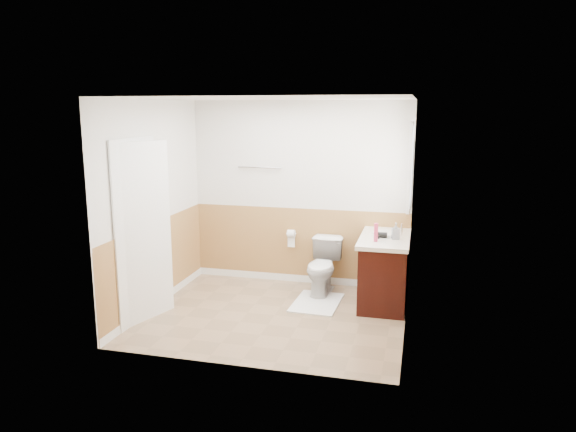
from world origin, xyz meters
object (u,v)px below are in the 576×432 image
(bath_mat, at_px, (317,303))
(soap_dispenser, at_px, (396,231))
(toilet, at_px, (323,267))
(lotion_bottle, at_px, (376,232))
(vanity_cabinet, at_px, (385,272))

(bath_mat, height_order, soap_dispenser, soap_dispenser)
(bath_mat, xyz_separation_m, soap_dispenser, (0.93, 0.14, 0.94))
(bath_mat, bearing_deg, toilet, 90.00)
(bath_mat, bearing_deg, lotion_bottle, -3.17)
(vanity_cabinet, height_order, lotion_bottle, lotion_bottle)
(bath_mat, relative_size, lotion_bottle, 3.64)
(bath_mat, distance_m, vanity_cabinet, 0.93)
(lotion_bottle, bearing_deg, vanity_cabinet, 70.57)
(vanity_cabinet, xyz_separation_m, lotion_bottle, (-0.10, -0.28, 0.56))
(toilet, relative_size, bath_mat, 0.90)
(vanity_cabinet, bearing_deg, bath_mat, -163.12)
(bath_mat, distance_m, lotion_bottle, 1.18)
(bath_mat, relative_size, soap_dispenser, 4.02)
(lotion_bottle, height_order, soap_dispenser, lotion_bottle)
(toilet, xyz_separation_m, bath_mat, (0.00, -0.39, -0.35))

